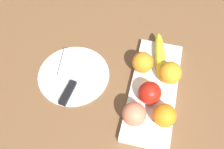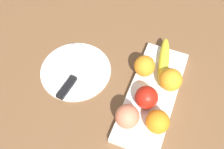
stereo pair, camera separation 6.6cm
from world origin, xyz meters
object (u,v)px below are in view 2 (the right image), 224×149
Objects in this scene: orange_near_apple at (158,122)px; orange_center at (171,80)px; fruit_tray at (151,94)px; banana at (164,61)px; peach at (127,116)px; apple at (146,97)px; knife at (69,84)px; folded_napkin at (79,61)px; dinner_plate at (76,70)px; orange_near_banana at (145,66)px.

orange_near_apple is 0.15m from orange_center.
banana is at bearing -2.94° from fruit_tray.
apple is at bearing -22.13° from peach.
knife is (-0.02, 0.25, -0.04)m from apple.
apple reaches higher than orange_near_apple.
folded_napkin is at bearing -82.59° from banana.
orange_near_apple reaches higher than banana.
orange_center is at bearing -87.20° from folded_napkin.
orange_near_apple is 0.09m from peach.
orange_near_apple is 0.29× the size of dinner_plate.
fruit_tray is 0.09m from orange_near_banana.
fruit_tray is 0.13m from banana.
banana is 0.29m from folded_napkin.
dinner_plate is (0.10, 0.31, -0.05)m from orange_near_apple.
banana is at bearing -65.95° from dinner_plate.
folded_napkin is (-0.02, 0.31, -0.04)m from orange_center.
banana is at bearing -71.42° from folded_napkin.
peach is (-0.17, 0.08, -0.00)m from orange_center.
orange_near_apple is (-0.06, -0.05, -0.00)m from apple.
orange_near_banana is at bearing 35.43° from fruit_tray.
knife is (0.06, 0.22, -0.04)m from peach.
peach is 0.61× the size of folded_napkin.
orange_center is at bearing 0.71° from orange_near_apple.
folded_napkin is at bearing 56.53° from peach.
apple is 0.99× the size of peach.
banana is (0.16, -0.01, -0.02)m from apple.
orange_near_apple reaches higher than dinner_plate.
orange_center is 0.63× the size of folded_napkin.
peach is at bearing 153.30° from orange_center.
knife is at bearing -172.10° from dinner_plate.
knife is (-0.11, 0.30, -0.04)m from orange_center.
orange_near_banana is at bearing 20.60° from apple.
orange_center is at bearing -102.87° from orange_near_banana.
orange_near_banana reaches higher than knife.
banana reaches higher than dinner_plate.
fruit_tray is at bearing -90.00° from dinner_plate.
fruit_tray is at bearing -96.43° from folded_napkin.
banana is at bearing 26.55° from orange_center.
apple is at bearing 149.41° from orange_center.
folded_napkin reaches higher than fruit_tray.
orange_near_apple is at bearing -108.36° from dinner_plate.
knife is at bearing -174.67° from folded_napkin.
peach reaches higher than fruit_tray.
banana reaches higher than folded_napkin.
apple is 0.17m from banana.
orange_near_banana is at bearing 2.51° from peach.
apple reaches higher than banana.
dinner_plate is 0.03m from folded_napkin.
orange_center is 1.02× the size of peach.
orange_near_banana is at bearing -55.01° from banana.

